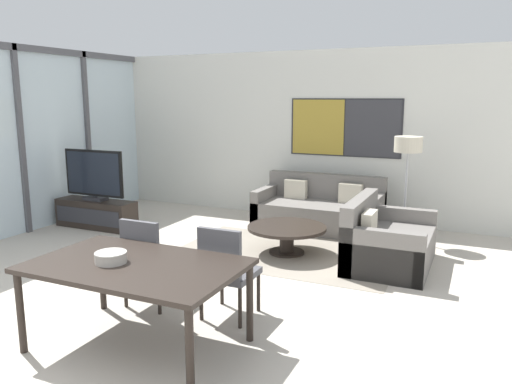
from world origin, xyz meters
TOP-DOWN VIEW (x-y plane):
  - ground_plane at (0.00, 0.00)m, footprint 24.00×24.00m
  - wall_back at (0.03, 5.52)m, footprint 7.82×0.09m
  - window_wall_left at (-3.41, 2.76)m, footprint 0.07×5.52m
  - area_rug at (0.61, 3.41)m, footprint 2.87×1.77m
  - tv_console at (-2.62, 3.41)m, footprint 1.34×0.41m
  - television at (-2.62, 3.41)m, footprint 1.10×0.20m
  - sofa_main at (0.61, 4.85)m, footprint 1.92×0.94m
  - sofa_side at (1.86, 3.49)m, footprint 0.94×1.38m
  - coffee_table at (0.61, 3.41)m, footprint 1.04×1.04m
  - dining_table at (0.40, 0.56)m, footprint 1.71×1.06m
  - dining_chair_left at (-0.01, 1.27)m, footprint 0.46×0.46m
  - dining_chair_centre at (0.82, 1.32)m, footprint 0.46×0.46m
  - fruit_bowl at (0.21, 0.49)m, footprint 0.26×0.26m
  - floor_lamp at (1.92, 4.70)m, footprint 0.39×0.39m

SIDE VIEW (x-z plane):
  - ground_plane at x=0.00m, z-range 0.00..0.00m
  - area_rug at x=0.61m, z-range 0.00..0.01m
  - tv_console at x=-2.62m, z-range 0.00..0.44m
  - sofa_side at x=1.86m, z-range -0.14..0.68m
  - sofa_main at x=0.61m, z-range -0.14..0.68m
  - coffee_table at x=0.61m, z-range 0.09..0.47m
  - dining_chair_left at x=-0.01m, z-range 0.05..0.94m
  - dining_chair_centre at x=0.82m, z-range 0.05..0.94m
  - dining_table at x=0.40m, z-range 0.30..1.02m
  - fruit_bowl at x=0.21m, z-range 0.73..0.82m
  - television at x=-2.62m, z-range 0.44..1.23m
  - floor_lamp at x=1.92m, z-range 0.54..2.04m
  - wall_back at x=0.03m, z-range 0.01..2.81m
  - window_wall_left at x=-3.41m, z-range 0.13..2.93m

